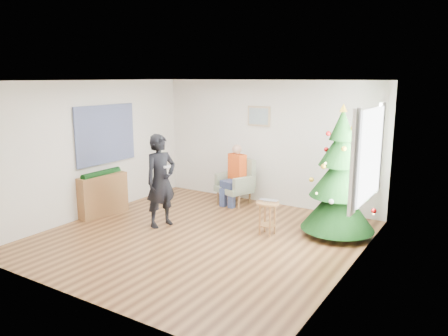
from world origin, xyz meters
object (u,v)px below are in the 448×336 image
Objects in this scene: christmas_tree at (340,178)px; standing_man at (161,181)px; stool at (267,218)px; console at (102,195)px; armchair at (236,187)px.

christmas_tree is 3.11m from standing_man.
stool is 0.35× the size of standing_man.
console is at bearing -162.68° from christmas_tree.
armchair is at bearing 163.36° from christmas_tree.
console is (-1.39, -0.12, -0.44)m from standing_man.
stool is 1.95m from armchair.
armchair is at bearing 2.78° from standing_man.
standing_man is at bearing -82.83° from armchair.
christmas_tree reaches higher than console.
armchair is 2.75m from console.
christmas_tree is 2.31× the size of armchair.
christmas_tree is at bearing 3.16° from armchair.
console is (-1.83, -2.05, 0.05)m from armchair.
console reaches higher than stool.
armchair is (-2.43, 0.73, -0.66)m from christmas_tree.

